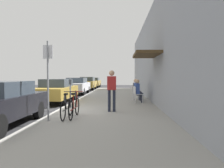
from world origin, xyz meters
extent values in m
plane|color=#2D2D30|center=(0.00, 0.00, 0.00)|extent=(60.00, 60.00, 0.00)
cube|color=#9E9B93|center=(2.25, 2.00, 0.06)|extent=(4.50, 32.00, 0.12)
cube|color=#999EA8|center=(4.65, 2.00, 2.77)|extent=(0.30, 32.00, 5.54)
cube|color=#4C381E|center=(3.95, 1.21, 2.60)|extent=(1.10, 2.80, 0.12)
cylinder|color=black|center=(-0.31, -1.18, 0.32)|extent=(0.22, 0.64, 0.64)
cube|color=#A58433|center=(-1.10, 3.69, 0.63)|extent=(1.80, 4.40, 0.62)
cube|color=#333D47|center=(-1.10, 3.84, 1.18)|extent=(1.48, 2.11, 0.47)
cylinder|color=black|center=(-0.31, 5.05, 0.32)|extent=(0.22, 0.64, 0.64)
cylinder|color=black|center=(-1.89, 5.05, 0.32)|extent=(0.22, 0.64, 0.64)
cylinder|color=black|center=(-0.31, 2.32, 0.32)|extent=(0.22, 0.64, 0.64)
cylinder|color=black|center=(-1.89, 2.32, 0.32)|extent=(0.22, 0.64, 0.64)
cube|color=silver|center=(-1.10, 9.86, 0.66)|extent=(1.80, 4.40, 0.67)
cube|color=#333D47|center=(-1.10, 10.01, 1.22)|extent=(1.48, 2.11, 0.45)
cylinder|color=black|center=(-0.31, 11.22, 0.32)|extent=(0.22, 0.64, 0.64)
cylinder|color=black|center=(-1.89, 11.22, 0.32)|extent=(0.22, 0.64, 0.64)
cylinder|color=black|center=(-0.31, 8.49, 0.32)|extent=(0.22, 0.64, 0.64)
cylinder|color=black|center=(-1.89, 8.49, 0.32)|extent=(0.22, 0.64, 0.64)
cube|color=#A58433|center=(-1.10, 16.10, 0.67)|extent=(1.80, 4.40, 0.69)
cube|color=#333D47|center=(-1.10, 16.25, 1.25)|extent=(1.48, 2.11, 0.49)
cylinder|color=black|center=(-0.31, 17.46, 0.32)|extent=(0.22, 0.64, 0.64)
cylinder|color=black|center=(-1.89, 17.46, 0.32)|extent=(0.22, 0.64, 0.64)
cylinder|color=black|center=(-0.31, 14.73, 0.32)|extent=(0.22, 0.64, 0.64)
cylinder|color=black|center=(-1.89, 14.73, 0.32)|extent=(0.22, 0.64, 0.64)
cube|color=#A58433|center=(-1.10, 21.46, 0.65)|extent=(1.80, 4.40, 0.65)
cube|color=#333D47|center=(-1.10, 21.61, 1.18)|extent=(1.48, 2.11, 0.42)
cylinder|color=black|center=(-0.31, 22.82, 0.32)|extent=(0.22, 0.64, 0.64)
cylinder|color=black|center=(-1.89, 22.82, 0.32)|extent=(0.22, 0.64, 0.64)
cylinder|color=black|center=(-0.31, 20.09, 0.32)|extent=(0.22, 0.64, 0.64)
cylinder|color=black|center=(-1.89, 20.09, 0.32)|extent=(0.22, 0.64, 0.64)
cylinder|color=slate|center=(0.45, 0.76, 0.67)|extent=(0.07, 0.07, 1.10)
cube|color=#383D42|center=(0.45, 0.76, 1.33)|extent=(0.12, 0.10, 0.22)
cylinder|color=gray|center=(0.40, -2.18, 1.42)|extent=(0.06, 0.06, 2.60)
cube|color=white|center=(0.40, -2.16, 2.37)|extent=(0.32, 0.02, 0.44)
torus|color=black|center=(0.90, -1.17, 0.45)|extent=(0.04, 0.66, 0.66)
torus|color=black|center=(0.90, -2.22, 0.45)|extent=(0.04, 0.66, 0.66)
cylinder|color=black|center=(0.90, -1.70, 0.45)|extent=(0.04, 1.05, 0.04)
cylinder|color=black|center=(0.90, -1.85, 0.70)|extent=(0.04, 0.04, 0.50)
cube|color=black|center=(0.90, -1.85, 0.97)|extent=(0.10, 0.20, 0.06)
cylinder|color=black|center=(0.90, -1.22, 0.73)|extent=(0.03, 0.03, 0.56)
cylinder|color=black|center=(0.90, -1.22, 1.01)|extent=(0.46, 0.03, 0.03)
torus|color=black|center=(1.13, -1.06, 0.45)|extent=(0.04, 0.66, 0.66)
torus|color=black|center=(1.13, -2.11, 0.45)|extent=(0.04, 0.66, 0.66)
cylinder|color=maroon|center=(1.13, -1.58, 0.45)|extent=(0.04, 1.05, 0.04)
cylinder|color=maroon|center=(1.13, -1.73, 0.70)|extent=(0.04, 0.04, 0.50)
cube|color=black|center=(1.13, -1.73, 0.97)|extent=(0.10, 0.20, 0.06)
cylinder|color=maroon|center=(1.13, -1.11, 0.73)|extent=(0.03, 0.03, 0.56)
cylinder|color=maroon|center=(1.13, -1.11, 1.01)|extent=(0.46, 0.03, 0.03)
cylinder|color=silver|center=(3.96, 3.09, 0.34)|extent=(0.04, 0.04, 0.45)
cylinder|color=silver|center=(3.97, 2.71, 0.34)|extent=(0.04, 0.04, 0.45)
cylinder|color=silver|center=(3.58, 3.08, 0.34)|extent=(0.04, 0.04, 0.45)
cylinder|color=silver|center=(3.59, 2.70, 0.34)|extent=(0.04, 0.04, 0.45)
cube|color=silver|center=(3.77, 2.89, 0.59)|extent=(0.45, 0.45, 0.03)
cube|color=silver|center=(3.57, 2.89, 0.79)|extent=(0.04, 0.44, 0.40)
cylinder|color=#232838|center=(3.95, 3.00, 0.35)|extent=(0.11, 0.11, 0.47)
cylinder|color=#232838|center=(3.82, 2.99, 0.59)|extent=(0.36, 0.15, 0.14)
cylinder|color=#232838|center=(3.95, 2.80, 0.35)|extent=(0.11, 0.11, 0.47)
cylinder|color=#232838|center=(3.82, 2.79, 0.59)|extent=(0.36, 0.15, 0.14)
cube|color=#334C99|center=(3.69, 2.89, 0.89)|extent=(0.23, 0.37, 0.56)
sphere|color=tan|center=(3.69, 2.89, 1.30)|extent=(0.22, 0.22, 0.22)
cylinder|color=silver|center=(3.93, 4.10, 0.34)|extent=(0.04, 0.04, 0.45)
cylinder|color=silver|center=(3.99, 3.73, 0.34)|extent=(0.04, 0.04, 0.45)
cylinder|color=silver|center=(3.56, 4.05, 0.34)|extent=(0.04, 0.04, 0.45)
cylinder|color=silver|center=(3.61, 3.67, 0.34)|extent=(0.04, 0.04, 0.45)
cube|color=silver|center=(3.77, 3.89, 0.59)|extent=(0.50, 0.50, 0.03)
cube|color=silver|center=(3.57, 3.86, 0.79)|extent=(0.09, 0.44, 0.40)
cylinder|color=#232838|center=(3.93, 4.01, 0.35)|extent=(0.11, 0.11, 0.47)
cylinder|color=#232838|center=(3.81, 3.99, 0.59)|extent=(0.38, 0.19, 0.14)
cylinder|color=#232838|center=(3.96, 3.81, 0.35)|extent=(0.11, 0.11, 0.47)
cylinder|color=#232838|center=(3.83, 3.79, 0.59)|extent=(0.38, 0.19, 0.14)
cube|color=#334C99|center=(3.69, 3.87, 0.89)|extent=(0.27, 0.39, 0.56)
sphere|color=tan|center=(3.69, 3.87, 1.30)|extent=(0.22, 0.22, 0.22)
cylinder|color=silver|center=(4.01, 4.70, 0.34)|extent=(0.04, 0.04, 0.45)
cylinder|color=silver|center=(3.89, 4.34, 0.34)|extent=(0.04, 0.04, 0.45)
cylinder|color=silver|center=(3.65, 4.82, 0.34)|extent=(0.04, 0.04, 0.45)
cylinder|color=silver|center=(3.53, 4.46, 0.34)|extent=(0.04, 0.04, 0.45)
cube|color=silver|center=(3.77, 4.58, 0.59)|extent=(0.55, 0.55, 0.03)
cube|color=silver|center=(3.58, 4.64, 0.79)|extent=(0.16, 0.43, 0.40)
cylinder|color=#232838|center=(3.97, 4.62, 0.35)|extent=(0.11, 0.11, 0.47)
cylinder|color=#232838|center=(3.85, 4.66, 0.59)|extent=(0.39, 0.24, 0.14)
cylinder|color=#232838|center=(3.91, 4.43, 0.35)|extent=(0.11, 0.11, 0.47)
cylinder|color=#232838|center=(3.79, 4.47, 0.59)|extent=(0.39, 0.24, 0.14)
cube|color=#595960|center=(3.69, 4.60, 0.89)|extent=(0.32, 0.41, 0.56)
sphere|color=tan|center=(3.69, 4.60, 1.30)|extent=(0.22, 0.22, 0.22)
cylinder|color=#232838|center=(2.30, -0.24, 0.57)|extent=(0.12, 0.12, 0.90)
cylinder|color=#232838|center=(2.50, -0.24, 0.57)|extent=(0.12, 0.12, 0.90)
cube|color=#B22626|center=(2.40, -0.24, 1.30)|extent=(0.36, 0.22, 0.56)
sphere|color=tan|center=(2.40, -0.24, 1.71)|extent=(0.22, 0.22, 0.22)
camera|label=1|loc=(2.76, -9.19, 1.58)|focal=35.07mm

